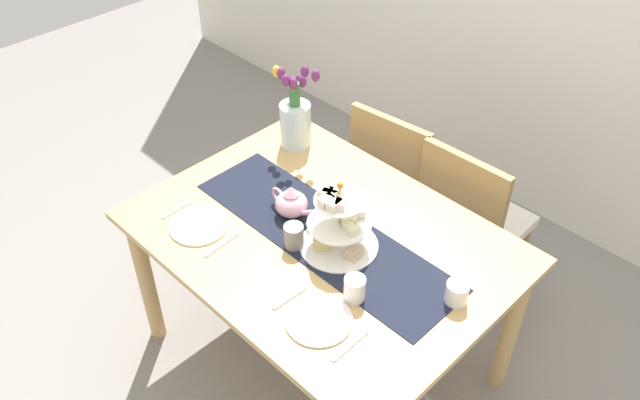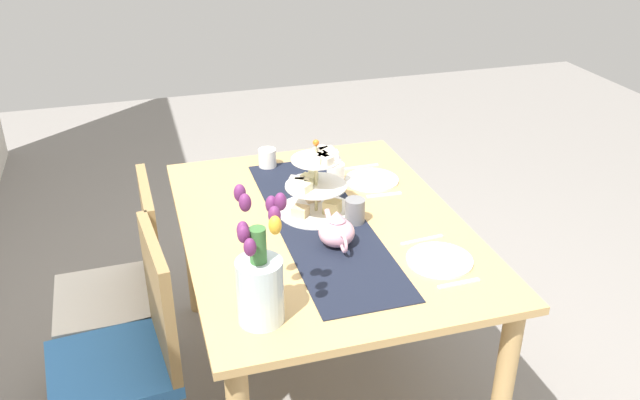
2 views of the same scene
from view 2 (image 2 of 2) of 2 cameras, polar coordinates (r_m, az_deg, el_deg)
The scene contains 17 objects.
ground_plane at distance 2.99m, azimuth 0.20°, elevation -14.79°, with size 8.00×8.00×0.00m, color gray.
dining_table at distance 2.60m, azimuth 0.22°, elevation -4.03°, with size 1.42×1.05×0.76m.
chair_left at distance 2.43m, azimuth -15.85°, elevation -12.08°, with size 0.46×0.46×0.91m.
chair_right at distance 2.77m, azimuth -16.21°, elevation -6.73°, with size 0.43×0.43×0.91m.
table_runner at distance 2.54m, azimuth 0.12°, elevation -1.95°, with size 1.16×0.34×0.00m, color black.
tiered_cake_stand at distance 2.57m, azimuth -0.34°, elevation 1.15°, with size 0.30×0.30×0.30m.
teapot at distance 2.37m, azimuth 1.43°, elevation -2.69°, with size 0.24×0.13×0.14m.
tulip_vase at distance 1.97m, azimuth -5.17°, elevation -6.77°, with size 0.21×0.17×0.41m.
cream_jug at distance 3.00m, azimuth -4.52°, elevation 3.59°, with size 0.08×0.08×0.09m, color white.
dinner_plate_left at distance 2.35m, azimuth 10.18°, elevation -5.07°, with size 0.23×0.23×0.01m, color white.
fork_left at distance 2.24m, azimuth 11.78°, elevation -7.00°, with size 0.02×0.15×0.01m, color silver.
knife_left at distance 2.46m, azimuth 8.72°, elevation -3.39°, with size 0.01×0.17×0.01m, color silver.
dinner_plate_right at distance 2.88m, azimuth 4.45°, elevation 1.72°, with size 0.23×0.23×0.01m, color white.
fork_right at distance 2.76m, azimuth 5.50°, elevation 0.43°, with size 0.02×0.15×0.01m, color silver.
knife_right at distance 3.00m, azimuth 3.48°, elevation 2.84°, with size 0.01×0.17×0.01m, color silver.
mug_grey at distance 2.53m, azimuth 3.01°, elevation -0.92°, with size 0.08×0.08×0.10m, color slate.
mug_white_text at distance 2.82m, azimuth 1.34°, elevation 2.22°, with size 0.08×0.08×0.10m, color white.
Camera 2 is at (-2.12, 0.64, 2.01)m, focal length 37.44 mm.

